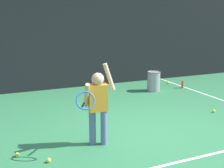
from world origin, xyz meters
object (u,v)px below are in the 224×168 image
object	(u,v)px
tennis_ball_3	(17,155)
tennis_ball_4	(101,92)
tennis_player	(97,102)
tennis_ball_2	(214,111)
water_bottle	(183,84)
tennis_ball_1	(168,83)
ball_hopper	(154,81)
tennis_ball_5	(49,160)

from	to	relation	value
tennis_ball_3	tennis_ball_4	bearing A→B (deg)	50.01
tennis_ball_4	tennis_player	bearing A→B (deg)	-112.17
tennis_ball_2	tennis_ball_4	world-z (taller)	same
water_bottle	tennis_ball_1	world-z (taller)	water_bottle
tennis_ball_1	tennis_ball_4	world-z (taller)	same
tennis_ball_3	tennis_ball_2	bearing A→B (deg)	5.83
tennis_ball_2	tennis_ball_3	size ratio (longest dim) A/B	1.00
tennis_ball_2	tennis_player	bearing A→B (deg)	-170.06
ball_hopper	tennis_ball_3	xyz separation A→B (m)	(-4.02, -2.64, -0.26)
water_bottle	tennis_ball_1	distance (m)	0.62
tennis_ball_3	tennis_ball_1	bearing A→B (deg)	32.96
tennis_player	ball_hopper	world-z (taller)	tennis_player
tennis_ball_2	tennis_ball_4	distance (m)	3.10
ball_hopper	tennis_ball_4	bearing A→B (deg)	164.91
tennis_ball_5	tennis_ball_4	bearing A→B (deg)	57.82
tennis_player	water_bottle	distance (m)	4.62
water_bottle	tennis_ball_2	bearing A→B (deg)	-109.79
ball_hopper	tennis_ball_1	xyz separation A→B (m)	(0.90, 0.55, -0.26)
tennis_ball_2	tennis_ball_5	distance (m)	3.90
tennis_ball_2	tennis_ball_3	xyz separation A→B (m)	(-4.22, -0.43, 0.00)
ball_hopper	water_bottle	bearing A→B (deg)	-3.46
tennis_ball_5	tennis_ball_3	bearing A→B (deg)	137.42
tennis_ball_4	water_bottle	bearing A→B (deg)	-10.56
water_bottle	tennis_ball_5	world-z (taller)	water_bottle
tennis_player	tennis_ball_3	distance (m)	1.45
tennis_player	tennis_ball_3	world-z (taller)	tennis_player
tennis_ball_3	tennis_player	bearing A→B (deg)	-3.86
tennis_ball_4	tennis_ball_5	bearing A→B (deg)	-122.18
tennis_player	tennis_ball_2	xyz separation A→B (m)	(2.95, 0.52, -0.69)
water_bottle	tennis_ball_2	world-z (taller)	water_bottle
tennis_ball_1	tennis_ball_4	distance (m)	2.38
ball_hopper	tennis_ball_2	size ratio (longest dim) A/B	8.52
tennis_ball_1	tennis_ball_5	bearing A→B (deg)	-141.75
tennis_ball_2	tennis_ball_5	bearing A→B (deg)	-168.15
tennis_ball_1	tennis_ball_2	world-z (taller)	same
ball_hopper	water_bottle	xyz separation A→B (m)	(0.98, -0.06, -0.18)
tennis_ball_1	tennis_ball_2	xyz separation A→B (m)	(-0.70, -2.76, 0.00)
tennis_ball_4	tennis_ball_5	size ratio (longest dim) A/B	1.00
tennis_player	tennis_ball_2	size ratio (longest dim) A/B	20.46
ball_hopper	tennis_ball_3	world-z (taller)	ball_hopper
tennis_ball_3	tennis_ball_4	xyz separation A→B (m)	(2.54, 3.03, 0.00)
tennis_ball_1	tennis_ball_5	world-z (taller)	same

